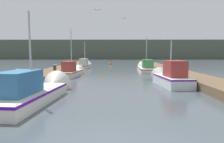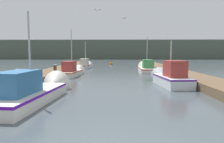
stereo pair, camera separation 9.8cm
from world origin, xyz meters
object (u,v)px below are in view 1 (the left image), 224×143
object	(u,v)px
fishing_boat_1	(170,77)
fishing_boat_2	(72,71)
mooring_piling_0	(55,71)
seagull_lead	(123,18)
mooring_piling_1	(82,63)
mooring_piling_2	(19,81)
fishing_boat_4	(85,65)
seagull_1	(97,10)
channel_buoy	(110,64)
fishing_boat_0	(36,91)
fishing_boat_3	(146,68)

from	to	relation	value
fishing_boat_1	fishing_boat_2	bearing A→B (deg)	140.87
mooring_piling_0	seagull_lead	size ratio (longest dim) A/B	2.45
mooring_piling_1	mooring_piling_2	xyz separation A→B (m)	(-0.28, -19.44, -0.01)
fishing_boat_4	seagull_1	bearing A→B (deg)	-75.03
channel_buoy	seagull_1	distance (m)	20.46
mooring_piling_1	fishing_boat_0	bearing A→B (deg)	-86.62
mooring_piling_0	seagull_lead	xyz separation A→B (m)	(5.87, 1.24, 4.63)
fishing_boat_3	mooring_piling_2	size ratio (longest dim) A/B	4.93
fishing_boat_1	mooring_piling_0	size ratio (longest dim) A/B	4.01
mooring_piling_0	mooring_piling_1	world-z (taller)	mooring_piling_1
fishing_boat_2	fishing_boat_0	bearing A→B (deg)	-83.96
channel_buoy	seagull_lead	size ratio (longest dim) A/B	2.19
fishing_boat_2	seagull_1	world-z (taller)	seagull_1
fishing_boat_4	seagull_1	xyz separation A→B (m)	(2.76, -11.75, 5.18)
fishing_boat_1	channel_buoy	world-z (taller)	fishing_boat_1
fishing_boat_2	fishing_boat_3	distance (m)	9.14
fishing_boat_2	seagull_1	xyz separation A→B (m)	(2.63, -2.31, 5.19)
fishing_boat_0	mooring_piling_0	size ratio (longest dim) A/B	5.19
fishing_boat_0	mooring_piling_0	bearing A→B (deg)	104.92
fishing_boat_2	seagull_1	bearing A→B (deg)	-37.19
mooring_piling_1	mooring_piling_2	distance (m)	19.44
channel_buoy	fishing_boat_0	bearing A→B (deg)	-96.32
fishing_boat_0	fishing_boat_3	bearing A→B (deg)	67.62
seagull_1	mooring_piling_1	bearing A→B (deg)	95.43
fishing_boat_3	seagull_1	world-z (taller)	seagull_1
fishing_boat_2	fishing_boat_4	xyz separation A→B (m)	(-0.13, 9.44, 0.01)
channel_buoy	seagull_lead	distance (m)	18.81
mooring_piling_1	fishing_boat_2	bearing A→B (deg)	-85.34
fishing_boat_2	fishing_boat_4	size ratio (longest dim) A/B	0.98
fishing_boat_3	seagull_lead	distance (m)	7.90
mooring_piling_1	seagull_1	size ratio (longest dim) A/B	2.34
fishing_boat_0	fishing_boat_3	xyz separation A→B (m)	(7.44, 14.52, -0.04)
fishing_boat_0	fishing_boat_4	xyz separation A→B (m)	(-0.45, 19.13, 0.01)
fishing_boat_2	seagull_lead	xyz separation A→B (m)	(4.79, -0.67, 4.78)
fishing_boat_3	fishing_boat_4	bearing A→B (deg)	152.28
fishing_boat_1	mooring_piling_0	world-z (taller)	fishing_boat_1
fishing_boat_3	seagull_lead	size ratio (longest dim) A/B	13.46
fishing_boat_1	fishing_boat_4	size ratio (longest dim) A/B	0.91
mooring_piling_2	seagull_1	xyz separation A→B (m)	(3.83, 5.81, 4.97)
fishing_boat_1	fishing_boat_2	size ratio (longest dim) A/B	0.93
fishing_boat_4	channel_buoy	distance (m)	8.67
seagull_lead	seagull_1	distance (m)	2.74
fishing_boat_2	mooring_piling_2	bearing A→B (deg)	-94.23
mooring_piling_0	mooring_piling_2	bearing A→B (deg)	-91.10
fishing_boat_3	mooring_piling_2	xyz separation A→B (m)	(-8.95, -12.95, 0.27)
channel_buoy	fishing_boat_2	bearing A→B (deg)	-100.80
fishing_boat_0	mooring_piling_2	xyz separation A→B (m)	(-1.52, 1.57, 0.22)
fishing_boat_2	channel_buoy	world-z (taller)	fishing_boat_2
fishing_boat_1	seagull_1	bearing A→B (deg)	144.99
fishing_boat_2	mooring_piling_1	distance (m)	11.36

